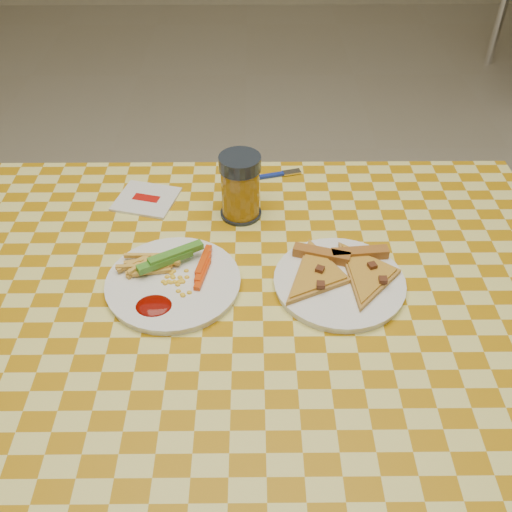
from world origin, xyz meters
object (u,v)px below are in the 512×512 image
object	(u,v)px
plate_right	(339,283)
drink_glass	(240,187)
plate_left	(173,284)
table	(235,320)

from	to	relation	value
plate_right	drink_glass	distance (m)	0.29
plate_left	plate_right	size ratio (longest dim) A/B	1.03
table	drink_glass	world-z (taller)	drink_glass
table	plate_right	world-z (taller)	plate_right
plate_left	plate_right	world-z (taller)	same
table	drink_glass	xyz separation A→B (m)	(0.01, 0.23, 0.14)
plate_right	drink_glass	size ratio (longest dim) A/B	1.67
table	drink_glass	distance (m)	0.27
table	plate_right	xyz separation A→B (m)	(0.19, 0.02, 0.08)
table	drink_glass	bearing A→B (deg)	87.59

